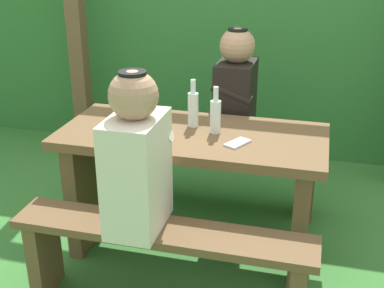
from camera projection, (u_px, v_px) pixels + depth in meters
name	position (u px, v px, depth m)	size (l,w,h in m)	color
ground_plane	(192.00, 247.00, 2.93)	(12.00, 12.00, 0.00)	#3A7734
hedge_backdrop	(247.00, 16.00, 4.10)	(6.40, 0.64, 2.12)	#317232
pergola_post_left	(76.00, 18.00, 3.86)	(0.12, 0.12, 2.16)	brown
picnic_table	(192.00, 171.00, 2.74)	(1.40, 0.64, 0.72)	brown
bench_near	(162.00, 252.00, 2.32)	(1.40, 0.24, 0.46)	brown
bench_far	(213.00, 159.00, 3.28)	(1.40, 0.24, 0.46)	brown
person_white_shirt	(137.00, 158.00, 2.17)	(0.25, 0.35, 0.72)	silver
person_black_coat	(235.00, 92.00, 3.07)	(0.25, 0.35, 0.72)	black
drinking_glass	(157.00, 118.00, 2.73)	(0.07, 0.07, 0.08)	silver
bottle_left	(215.00, 115.00, 2.61)	(0.06, 0.06, 0.25)	silver
bottle_right	(193.00, 108.00, 2.70)	(0.06, 0.06, 0.26)	silver
cell_phone	(238.00, 143.00, 2.50)	(0.07, 0.14, 0.01)	silver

